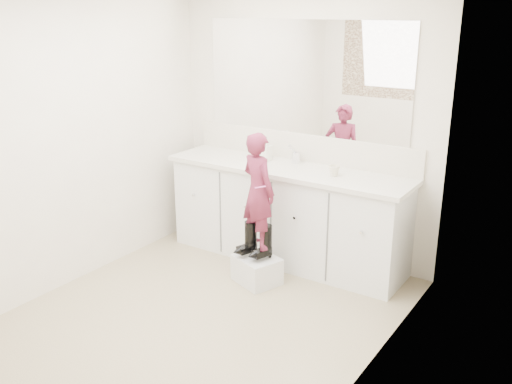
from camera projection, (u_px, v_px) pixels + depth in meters
The scene contains 17 objects.
floor at pixel (205, 314), 4.37m from camera, with size 3.00×3.00×0.00m, color #7F6A53.
wall_back at pixel (303, 127), 5.18m from camera, with size 2.60×2.60×0.00m, color beige.
wall_front at pixel (9, 230), 2.80m from camera, with size 2.60×2.60×0.00m, color beige.
wall_left at pixel (76, 140), 4.67m from camera, with size 3.00×3.00×0.00m, color beige.
wall_right at pixel (375, 195), 3.31m from camera, with size 3.00×3.00×0.00m, color beige.
vanity_cabinet at pixel (287, 216), 5.21m from camera, with size 2.20×0.55×0.85m, color silver.
countertop at pixel (287, 169), 5.06m from camera, with size 2.28×0.58×0.04m, color beige.
backsplash at pixel (302, 147), 5.23m from camera, with size 2.28×0.03×0.25m, color beige.
mirror at pixel (304, 78), 5.04m from camera, with size 2.00×0.02×1.00m, color white.
faucet at pixel (296, 157), 5.16m from camera, with size 0.08×0.08×0.10m, color silver.
cup at pixel (334, 171), 4.77m from camera, with size 0.10×0.10×0.09m, color beige.
soap_bottle at pixel (265, 149), 5.23m from camera, with size 0.10×0.10×0.21m, color silver.
step_stool at pixel (257, 270), 4.84m from camera, with size 0.36×0.30×0.23m, color silver.
boot_left at pixel (251, 238), 4.81m from camera, with size 0.11×0.20×0.30m, color black, non-canonical shape.
boot_right at pixel (266, 242), 4.73m from camera, with size 0.11×0.20×0.30m, color black, non-canonical shape.
toddler at pixel (258, 191), 4.64m from camera, with size 0.35×0.23×0.97m, color #A13157.
toothbrush at pixel (260, 187), 4.52m from camera, with size 0.01×0.01×0.14m, color #FF63C4.
Camera 1 is at (2.45, -3.01, 2.25)m, focal length 40.00 mm.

